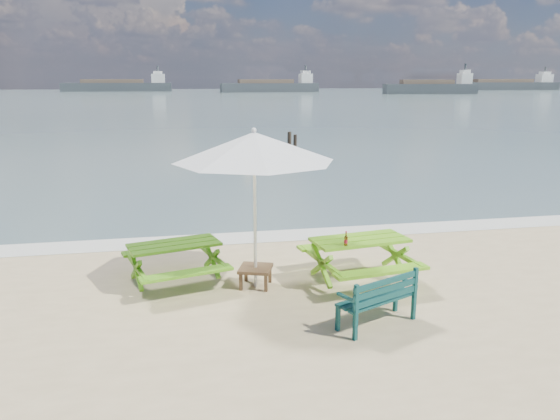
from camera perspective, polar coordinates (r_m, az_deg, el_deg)
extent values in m
plane|color=slate|center=(92.05, -10.04, 11.34)|extent=(300.00, 300.00, 0.00)
cube|color=silver|center=(12.23, -1.33, -2.77)|extent=(22.00, 0.90, 0.01)
cube|color=#4F9616|center=(9.49, -11.00, -3.58)|extent=(1.64, 1.08, 0.05)
cube|color=#4F9616|center=(10.23, -11.98, -4.02)|extent=(1.53, 0.65, 0.05)
cube|color=#4F9616|center=(8.93, -9.70, -6.55)|extent=(1.53, 0.65, 0.05)
cube|color=#4F9616|center=(9.60, -10.90, -5.73)|extent=(1.59, 1.19, 0.64)
cube|color=#68B01A|center=(9.49, 8.36, -3.11)|extent=(1.73, 1.00, 0.05)
cube|color=#68B01A|center=(10.23, 6.30, -3.59)|extent=(1.66, 0.52, 0.05)
cube|color=#68B01A|center=(8.95, 10.58, -6.31)|extent=(1.66, 0.52, 0.05)
cube|color=#68B01A|center=(9.61, 8.27, -5.44)|extent=(1.65, 1.14, 0.69)
cube|color=#0D3938|center=(8.02, 10.03, -9.13)|extent=(1.29, 0.85, 0.04)
cube|color=#0D3938|center=(7.82, 11.12, -8.11)|extent=(1.15, 0.54, 0.32)
cube|color=#0D3938|center=(8.10, 9.97, -10.41)|extent=(1.23, 0.86, 0.39)
cube|color=brown|center=(9.31, -2.57, -6.12)|extent=(0.68, 0.68, 0.05)
cube|color=brown|center=(9.37, -2.56, -7.10)|extent=(0.60, 0.60, 0.30)
cylinder|color=silver|center=(9.04, -2.63, -0.42)|extent=(0.05, 0.05, 2.55)
cone|color=white|center=(8.83, -2.71, 6.61)|extent=(3.38, 3.38, 0.48)
cylinder|color=#904515|center=(9.03, 6.90, -3.27)|extent=(0.06, 0.06, 0.14)
cylinder|color=#904515|center=(9.00, 6.92, -2.45)|extent=(0.02, 0.02, 0.07)
cylinder|color=red|center=(9.03, 6.90, -3.27)|extent=(0.06, 0.06, 0.06)
imported|color=tan|center=(21.51, -3.52, 3.85)|extent=(0.65, 0.44, 1.74)
cylinder|color=black|center=(24.86, 0.99, 6.70)|extent=(0.18, 0.18, 1.29)
cylinder|color=black|center=(25.54, 1.59, 6.66)|extent=(0.16, 0.16, 1.09)
cube|color=#343A3D|center=(133.26, -1.08, 12.64)|extent=(23.49, 4.87, 2.20)
cube|color=silver|center=(135.39, 2.69, 13.57)|extent=(2.91, 3.10, 2.20)
cube|color=#343A3D|center=(167.90, 22.59, 11.84)|extent=(30.07, 4.61, 2.20)
cube|color=silver|center=(174.19, 25.90, 12.28)|extent=(3.66, 3.07, 2.20)
cube|color=#343A3D|center=(123.12, 15.39, 12.08)|extent=(19.85, 6.41, 2.20)
cube|color=silver|center=(125.69, 18.73, 12.88)|extent=(2.70, 3.27, 2.20)
cube|color=#343A3D|center=(146.63, -16.64, 12.18)|extent=(26.95, 4.79, 2.20)
cube|color=silver|center=(145.74, -12.62, 13.28)|extent=(3.31, 3.09, 2.20)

